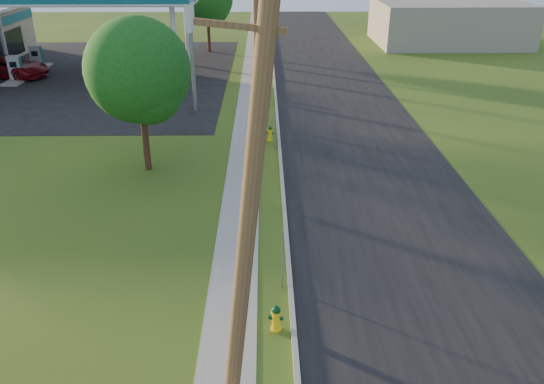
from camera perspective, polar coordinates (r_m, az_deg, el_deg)
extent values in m
cube|color=black|center=(22.01, 11.72, -0.91)|extent=(8.00, 120.00, 0.02)
cube|color=gray|center=(21.47, 1.25, -0.85)|extent=(0.15, 120.00, 0.15)
cube|color=gray|center=(21.51, -3.41, -1.02)|extent=(1.50, 120.00, 0.03)
cube|color=black|center=(45.13, -21.72, 11.63)|extent=(26.00, 28.00, 0.02)
cylinder|color=brown|center=(9.57, -2.80, -5.44)|extent=(1.31, 0.32, 9.48)
cube|color=brown|center=(8.27, -3.38, 17.37)|extent=(1.40, 0.10, 0.25)
cylinder|color=brown|center=(26.61, -1.64, 15.40)|extent=(0.32, 0.32, 9.80)
cylinder|color=brown|center=(44.45, -1.37, 19.41)|extent=(0.49, 0.32, 9.50)
cube|color=gray|center=(15.97, 1.11, -7.24)|extent=(0.05, 0.04, 2.00)
cube|color=gray|center=(26.64, 0.28, 6.74)|extent=(0.05, 0.04, 2.00)
cube|color=gray|center=(38.38, -0.08, 12.70)|extent=(0.05, 0.04, 2.00)
cylinder|color=silver|center=(49.77, -27.12, 15.10)|extent=(0.36, 0.36, 5.50)
cylinder|color=silver|center=(39.01, -10.42, 15.14)|extent=(0.36, 0.36, 5.50)
cylinder|color=silver|center=(45.44, -9.13, 16.70)|extent=(0.36, 0.36, 5.50)
cube|color=gray|center=(44.27, -25.65, 10.78)|extent=(1.20, 3.20, 0.18)
cube|color=#9EA0A3|center=(44.07, -25.89, 11.98)|extent=(0.90, 0.50, 1.70)
cube|color=#0F596B|center=(44.07, -25.89, 11.98)|extent=(0.94, 0.40, 1.50)
cube|color=black|center=(43.78, -26.09, 12.20)|extent=(0.50, 0.02, 0.40)
cube|color=gray|center=(41.38, -14.03, 11.63)|extent=(1.20, 3.20, 0.18)
cube|color=#9EA0A3|center=(41.17, -14.18, 12.92)|extent=(0.90, 0.50, 1.70)
cube|color=#0F596B|center=(41.17, -14.18, 12.92)|extent=(0.94, 0.40, 1.50)
cube|color=black|center=(40.86, -14.29, 13.17)|extent=(0.50, 0.02, 0.40)
cube|color=gray|center=(47.85, -23.81, 12.09)|extent=(1.20, 3.20, 0.18)
cube|color=#9EA0A3|center=(47.66, -24.02, 13.20)|extent=(0.90, 0.50, 1.70)
cube|color=#0F596B|center=(47.66, -24.02, 13.20)|extent=(0.94, 0.40, 1.50)
cube|color=black|center=(47.37, -24.19, 13.42)|extent=(0.50, 0.02, 0.40)
cube|color=gray|center=(45.19, -12.97, 12.89)|extent=(1.20, 3.20, 0.18)
cube|color=#9EA0A3|center=(44.99, -13.09, 14.08)|extent=(0.90, 0.50, 1.70)
cube|color=#0F596B|center=(44.99, -13.09, 14.08)|extent=(0.94, 0.40, 1.50)
cube|color=black|center=(44.69, -13.20, 14.32)|extent=(0.50, 0.02, 0.40)
cylinder|color=gray|center=(32.76, -8.49, 12.83)|extent=(0.24, 0.24, 5.00)
cube|color=silver|center=(32.19, -8.89, 18.56)|extent=(0.30, 2.00, 2.00)
cube|color=gray|center=(57.68, 18.43, 16.90)|extent=(14.00, 10.00, 4.00)
cylinder|color=#331D11|center=(24.53, -13.52, 6.18)|extent=(0.30, 0.30, 3.52)
sphere|color=#105115|center=(23.77, -14.22, 12.57)|extent=(4.50, 4.50, 4.50)
sphere|color=#105115|center=(23.56, -13.23, 10.79)|extent=(3.09, 3.09, 3.09)
cylinder|color=#331D11|center=(51.00, -6.83, 16.74)|extent=(0.30, 0.30, 3.62)
sphere|color=#105115|center=(50.38, -6.52, 19.14)|extent=(3.19, 3.19, 3.19)
cylinder|color=yellow|center=(14.97, 0.45, -14.47)|extent=(0.30, 0.30, 0.06)
cylinder|color=yellow|center=(14.78, 0.45, -13.61)|extent=(0.24, 0.24, 0.64)
cylinder|color=yellow|center=(14.60, 0.46, -12.77)|extent=(0.30, 0.30, 0.04)
sphere|color=#063615|center=(14.58, 0.46, -12.64)|extent=(0.25, 0.25, 0.25)
cylinder|color=#063615|center=(14.50, 0.46, -12.24)|extent=(0.05, 0.05, 0.06)
cylinder|color=#063615|center=(14.61, 0.29, -13.71)|extent=(0.15, 0.16, 0.12)
cylinder|color=#063615|center=(14.76, -0.12, -13.25)|extent=(0.13, 0.12, 0.10)
cylinder|color=#063615|center=(14.69, 1.03, -13.46)|extent=(0.13, 0.12, 0.10)
cylinder|color=yellow|center=(27.99, -0.22, 5.60)|extent=(0.31, 0.31, 0.07)
cylinder|color=yellow|center=(27.89, -0.22, 6.18)|extent=(0.24, 0.24, 0.67)
cylinder|color=yellow|center=(27.79, -0.22, 6.74)|extent=(0.31, 0.31, 0.04)
sphere|color=#0B3B15|center=(27.78, -0.22, 6.82)|extent=(0.26, 0.26, 0.26)
cylinder|color=#0B3B15|center=(27.74, -0.22, 7.09)|extent=(0.06, 0.06, 0.07)
cylinder|color=#0B3B15|center=(27.72, -0.29, 6.24)|extent=(0.15, 0.16, 0.12)
cylinder|color=#0B3B15|center=(27.89, -0.53, 6.37)|extent=(0.13, 0.12, 0.10)
cylinder|color=#0B3B15|center=(27.83, 0.09, 6.32)|extent=(0.13, 0.12, 0.10)
cylinder|color=yellow|center=(35.74, -0.42, 10.11)|extent=(0.31, 0.31, 0.07)
cylinder|color=yellow|center=(35.66, -0.42, 10.57)|extent=(0.24, 0.24, 0.67)
cylinder|color=yellow|center=(35.58, -0.42, 11.02)|extent=(0.31, 0.31, 0.04)
sphere|color=#0E3515|center=(35.57, -0.43, 11.09)|extent=(0.26, 0.26, 0.26)
cylinder|color=#0E3515|center=(35.54, -0.43, 11.30)|extent=(0.06, 0.06, 0.07)
cylinder|color=#0E3515|center=(35.48, -0.42, 10.64)|extent=(0.12, 0.13, 0.12)
cylinder|color=#0E3515|center=(35.63, -0.68, 10.71)|extent=(0.11, 0.10, 0.10)
cylinder|color=#0E3515|center=(35.63, -0.17, 10.71)|extent=(0.11, 0.10, 0.10)
imported|color=maroon|center=(45.66, -26.19, 11.99)|extent=(6.25, 4.40, 1.58)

